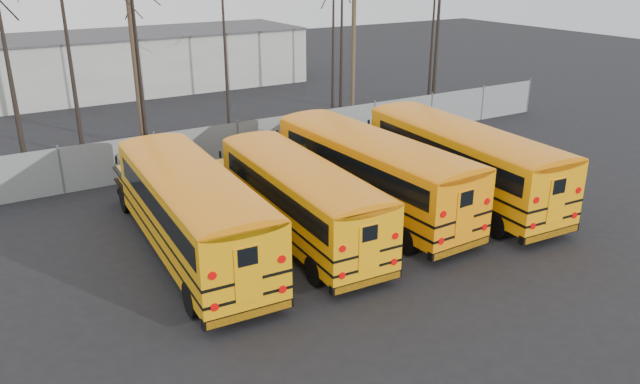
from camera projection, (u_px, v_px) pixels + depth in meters
ground at (390, 260)px, 20.48m from camera, size 120.00×120.00×0.00m
fence at (238, 143)px, 29.71m from camera, size 40.00×0.04×2.00m
distant_building at (151, 61)px, 46.29m from camera, size 22.00×8.00×4.00m
bus_a at (190, 204)px, 20.16m from camera, size 3.15×11.33×3.14m
bus_b at (297, 192)px, 21.56m from camera, size 2.89×10.49×2.91m
bus_c at (369, 166)px, 23.70m from camera, size 3.02×11.44×3.18m
bus_d at (459, 155)px, 24.95m from camera, size 3.27×11.51×3.19m
utility_pole_left at (134, 56)px, 30.78m from camera, size 1.57×0.66×9.13m
utility_pole_right at (354, 37)px, 38.93m from camera, size 1.59×0.29×8.92m
tree_2 at (7, 57)px, 25.87m from camera, size 0.26×0.26×10.86m
tree_3 at (65, 23)px, 28.67m from camera, size 0.26×0.26×12.84m
tree_4 at (136, 32)px, 30.26m from camera, size 0.26×0.26×11.69m
tree_5 at (223, 20)px, 31.41m from camera, size 0.26×0.26×12.64m
tree_6 at (333, 36)px, 33.26m from camera, size 0.26×0.26×10.64m
tree_7 at (342, 25)px, 36.42m from camera, size 0.26×0.26×11.01m
tree_8 at (439, 8)px, 37.88m from camera, size 0.26×0.26×12.70m
tree_9 at (433, 28)px, 41.14m from camera, size 0.26×0.26×9.71m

